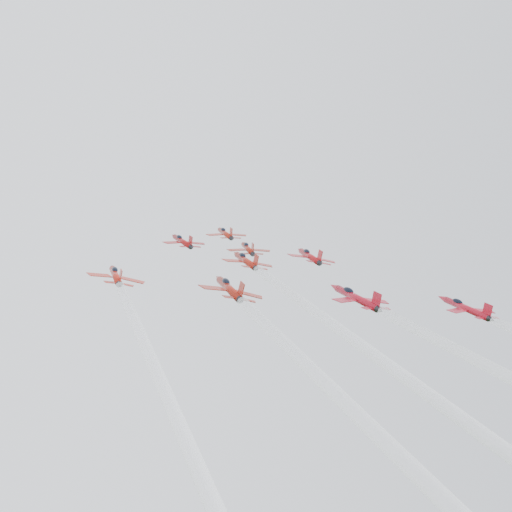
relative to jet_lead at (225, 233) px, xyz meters
name	(u,v)px	position (x,y,z in m)	size (l,w,h in m)	color
jet_lead	(225,233)	(0.00, 0.00, 0.00)	(9.50, 12.47, 6.90)	maroon
jet_row2_left	(182,241)	(-12.76, -12.74, -6.29)	(8.85, 11.62, 6.43)	maroon
jet_row2_center	(248,248)	(0.57, -14.16, -6.99)	(9.07, 11.91, 6.59)	maroon
jet_row2_right	(309,256)	(13.44, -16.26, -8.02)	(10.64, 13.97, 7.73)	#A20F14
jet_center	(364,357)	(-3.49, -67.97, -33.61)	(9.95, 97.20, 48.85)	maroon
jet_rear_farleft	(162,396)	(-29.03, -77.93, -38.53)	(8.53, 83.38, 41.91)	#AB1C10
jet_rear_left	(394,460)	(-12.50, -88.11, -43.55)	(10.24, 100.06, 50.29)	maroon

